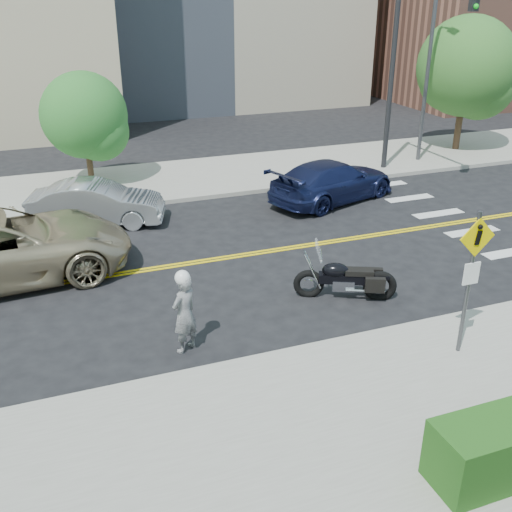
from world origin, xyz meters
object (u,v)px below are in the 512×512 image
object	(u,v)px
motorcyclist	(184,311)
parked_car_silver	(96,203)
pedestrian_sign	(471,270)
parked_car_blue	(333,181)
motorcycle	(346,270)

from	to	relation	value
motorcyclist	parked_car_silver	world-z (taller)	motorcyclist
pedestrian_sign	motorcyclist	world-z (taller)	pedestrian_sign
pedestrian_sign	parked_car_blue	bearing A→B (deg)	77.84
pedestrian_sign	motorcycle	bearing A→B (deg)	106.89
pedestrian_sign	motorcyclist	size ratio (longest dim) A/B	1.64
motorcycle	parked_car_silver	bearing A→B (deg)	149.59
pedestrian_sign	motorcyclist	bearing A→B (deg)	156.75
motorcyclist	pedestrian_sign	bearing A→B (deg)	124.92
pedestrian_sign	motorcycle	world-z (taller)	pedestrian_sign
pedestrian_sign	parked_car_silver	bearing A→B (deg)	120.03
parked_car_blue	pedestrian_sign	bearing A→B (deg)	148.63
parked_car_silver	parked_car_blue	world-z (taller)	parked_car_blue
motorcycle	parked_car_silver	xyz separation A→B (m)	(-4.98, 7.16, -0.04)
parked_car_silver	parked_car_blue	size ratio (longest dim) A/B	0.84
motorcyclist	parked_car_blue	xyz separation A→B (m)	(7.20, 7.47, -0.19)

